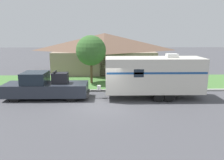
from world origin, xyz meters
name	(u,v)px	position (x,y,z in m)	size (l,w,h in m)	color
ground_plane	(103,106)	(0.00, 0.00, 0.00)	(120.00, 120.00, 0.00)	#47474C
curb_strip	(104,91)	(0.00, 3.75, 0.07)	(80.00, 0.30, 0.14)	#999993
lawn_strip	(104,82)	(0.00, 7.40, 0.01)	(80.00, 7.00, 0.03)	#477538
house_across_street	(105,52)	(-0.04, 13.55, 2.51)	(12.98, 7.75, 4.83)	gray
pickup_truck	(45,87)	(-4.39, 1.84, 0.89)	(6.28, 2.02, 2.09)	black
travel_trailer	(154,75)	(3.79, 1.84, 1.80)	(8.37, 2.39, 3.36)	black
mailbox	(44,77)	(-5.20, 4.57, 1.08)	(0.48, 0.20, 1.42)	brown
tree_in_yard	(91,51)	(-1.26, 6.82, 3.21)	(2.89, 2.89, 4.66)	brown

